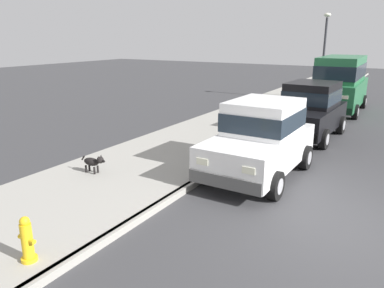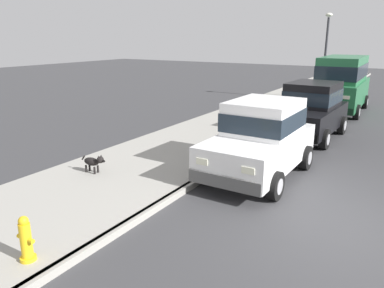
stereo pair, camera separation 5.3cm
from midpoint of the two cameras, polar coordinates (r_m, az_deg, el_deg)
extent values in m
plane|color=#38383A|center=(7.46, 20.13, -12.06)|extent=(80.00, 80.00, 0.00)
cube|color=gray|center=(8.48, -1.59, -7.03)|extent=(0.16, 64.00, 0.14)
cube|color=#99968E|center=(9.50, -10.81, -4.73)|extent=(3.60, 64.00, 0.14)
cube|color=white|center=(9.44, 9.90, -0.78)|extent=(1.77, 3.72, 0.76)
cube|color=white|center=(9.48, 10.70, 4.11)|extent=(1.54, 1.92, 0.80)
cube|color=#19232D|center=(9.49, 10.68, 3.75)|extent=(1.58, 1.96, 0.44)
cube|color=#505050|center=(7.96, 4.89, -5.62)|extent=(1.69, 0.22, 0.28)
cube|color=#505050|center=(11.14, 13.35, 0.31)|extent=(1.69, 0.22, 0.28)
cylinder|color=black|center=(8.27, 12.29, -6.16)|extent=(0.23, 0.64, 0.64)
cylinder|color=#9E9EA3|center=(8.27, 12.29, -6.16)|extent=(0.25, 0.36, 0.35)
cylinder|color=black|center=(8.93, 1.86, -4.09)|extent=(0.23, 0.64, 0.64)
cylinder|color=#9E9EA3|center=(8.93, 1.86, -4.09)|extent=(0.25, 0.36, 0.35)
cylinder|color=black|center=(10.35, 16.63, -1.94)|extent=(0.23, 0.64, 0.64)
cylinder|color=#9E9EA3|center=(10.35, 16.63, -1.94)|extent=(0.25, 0.36, 0.35)
cylinder|color=black|center=(10.88, 7.91, -0.54)|extent=(0.23, 0.64, 0.64)
cylinder|color=#9E9EA3|center=(10.88, 7.91, -0.54)|extent=(0.25, 0.36, 0.35)
cube|color=#EAEACC|center=(7.60, 8.44, -3.95)|extent=(0.28, 0.08, 0.14)
cube|color=#EAEACC|center=(8.06, 1.47, -2.63)|extent=(0.28, 0.08, 0.14)
cube|color=black|center=(13.58, 17.09, 3.86)|extent=(1.87, 3.77, 0.76)
cube|color=black|center=(13.69, 17.66, 7.23)|extent=(1.59, 1.96, 0.80)
cube|color=#19232D|center=(13.70, 17.64, 6.98)|extent=(1.62, 2.00, 0.44)
cube|color=black|center=(11.96, 14.51, 1.30)|extent=(1.69, 0.27, 0.28)
cube|color=black|center=(15.34, 18.96, 4.10)|extent=(1.69, 0.27, 0.28)
cylinder|color=black|center=(12.37, 19.22, 0.72)|extent=(0.25, 0.65, 0.64)
cylinder|color=#9E9EA3|center=(12.37, 19.22, 0.72)|extent=(0.25, 0.36, 0.35)
cylinder|color=black|center=(12.87, 11.82, 1.85)|extent=(0.25, 0.65, 0.64)
cylinder|color=#9E9EA3|center=(12.87, 11.82, 1.85)|extent=(0.25, 0.36, 0.35)
cylinder|color=black|center=(14.56, 21.51, 2.69)|extent=(0.25, 0.65, 0.64)
cylinder|color=#9E9EA3|center=(14.56, 21.51, 2.69)|extent=(0.25, 0.36, 0.35)
cylinder|color=black|center=(14.98, 15.09, 3.61)|extent=(0.25, 0.65, 0.64)
cylinder|color=#9E9EA3|center=(14.98, 15.09, 3.61)|extent=(0.25, 0.36, 0.35)
cube|color=#EAEACC|center=(11.69, 17.05, 2.57)|extent=(0.28, 0.09, 0.14)
cube|color=#EAEACC|center=(12.02, 12.19, 3.26)|extent=(0.28, 0.09, 0.14)
cube|color=#23663D|center=(18.86, 21.28, 7.23)|extent=(2.00, 4.84, 1.10)
cube|color=#23663D|center=(18.75, 21.62, 10.54)|extent=(1.75, 3.83, 1.10)
cube|color=#19232D|center=(18.75, 21.60, 10.29)|extent=(1.79, 3.87, 0.61)
cube|color=black|center=(16.63, 19.84, 4.89)|extent=(1.87, 0.24, 0.28)
cube|color=black|center=(21.22, 22.20, 6.87)|extent=(1.87, 0.24, 0.28)
cylinder|color=black|center=(17.37, 23.40, 4.49)|extent=(0.23, 0.64, 0.64)
cylinder|color=#9E9EA3|center=(17.37, 23.40, 4.49)|extent=(0.25, 0.36, 0.35)
cylinder|color=black|center=(17.67, 17.29, 5.26)|extent=(0.23, 0.64, 0.64)
cylinder|color=#9E9EA3|center=(17.67, 17.29, 5.26)|extent=(0.25, 0.36, 0.35)
cylinder|color=black|center=(20.29, 24.45, 5.85)|extent=(0.23, 0.64, 0.64)
cylinder|color=#9E9EA3|center=(20.29, 24.45, 5.85)|extent=(0.25, 0.36, 0.35)
cylinder|color=black|center=(20.55, 19.18, 6.51)|extent=(0.23, 0.64, 0.64)
cylinder|color=#9E9EA3|center=(20.55, 19.18, 6.51)|extent=(0.25, 0.36, 0.35)
cube|color=#EAEACC|center=(16.42, 22.04, 6.58)|extent=(0.28, 0.09, 0.14)
cube|color=#EAEACC|center=(16.62, 18.01, 7.06)|extent=(0.28, 0.09, 0.14)
ellipsoid|color=black|center=(9.59, -15.15, -2.61)|extent=(0.45, 0.22, 0.20)
cylinder|color=black|center=(9.60, -14.22, -3.71)|extent=(0.05, 0.05, 0.18)
cylinder|color=black|center=(9.52, -14.70, -3.92)|extent=(0.05, 0.05, 0.18)
cylinder|color=black|center=(9.78, -15.42, -3.44)|extent=(0.05, 0.05, 0.18)
cylinder|color=black|center=(9.70, -15.90, -3.64)|extent=(0.05, 0.05, 0.18)
sphere|color=black|center=(9.37, -13.88, -2.37)|extent=(0.17, 0.17, 0.17)
ellipsoid|color=black|center=(9.32, -13.45, -2.57)|extent=(0.11, 0.08, 0.06)
cone|color=black|center=(9.39, -13.76, -1.78)|extent=(0.06, 0.06, 0.07)
cone|color=black|center=(9.32, -14.16, -1.94)|extent=(0.06, 0.06, 0.07)
cylinder|color=black|center=(9.74, -16.30, -2.03)|extent=(0.12, 0.04, 0.13)
cylinder|color=gold|center=(6.40, -23.61, -15.64)|extent=(0.24, 0.24, 0.06)
cylinder|color=gold|center=(6.25, -23.93, -13.24)|extent=(0.17, 0.17, 0.55)
sphere|color=gold|center=(6.11, -24.26, -10.64)|extent=(0.15, 0.15, 0.15)
cylinder|color=gold|center=(6.33, -24.60, -12.67)|extent=(0.10, 0.07, 0.07)
cylinder|color=gold|center=(6.15, -23.28, -13.37)|extent=(0.10, 0.07, 0.07)
cylinder|color=#2D2D33|center=(21.66, 19.19, 12.08)|extent=(0.12, 0.12, 4.20)
ellipsoid|color=silver|center=(21.66, 19.75, 17.93)|extent=(0.36, 0.36, 0.20)
camera|label=1|loc=(0.03, -90.17, -0.05)|focal=35.23mm
camera|label=2|loc=(0.03, 89.83, 0.05)|focal=35.23mm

